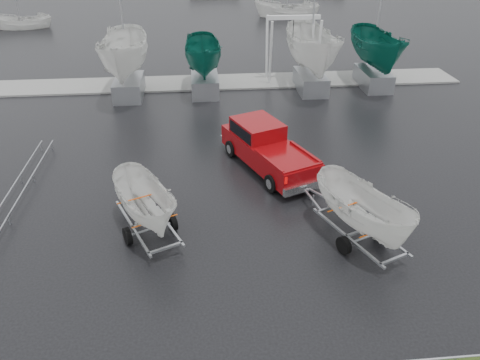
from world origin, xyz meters
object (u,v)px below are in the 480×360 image
(trailer_parked, at_px, (142,171))
(boat_hoist, at_px, (293,39))
(trailer_hitched, at_px, (369,175))
(pickup_truck, at_px, (265,145))

(trailer_parked, xyz_separation_m, boat_hoist, (7.98, 16.03, 0.20))
(trailer_hitched, bearing_deg, trailer_parked, 148.14)
(trailer_hitched, distance_m, boat_hoist, 17.23)
(trailer_hitched, height_order, boat_hoist, trailer_hitched)
(trailer_hitched, bearing_deg, pickup_truck, 90.00)
(pickup_truck, height_order, trailer_hitched, trailer_hitched)
(pickup_truck, relative_size, trailer_parked, 1.28)
(pickup_truck, height_order, trailer_parked, trailer_parked)
(trailer_parked, distance_m, boat_hoist, 17.91)
(pickup_truck, height_order, boat_hoist, boat_hoist)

